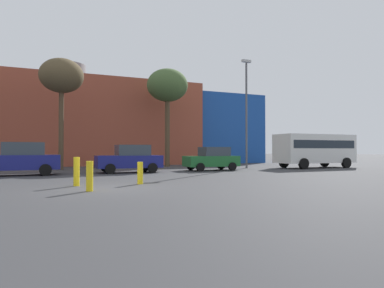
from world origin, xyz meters
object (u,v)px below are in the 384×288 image
(parked_car_2, at_px, (130,159))
(parked_car_3, at_px, (212,159))
(parked_car_1, at_px, (20,159))
(white_bus, at_px, (315,148))
(bollard_yellow_2, at_px, (90,176))
(bollard_yellow_1, at_px, (77,171))
(bollard_yellow_0, at_px, (140,173))
(bare_tree_0, at_px, (167,87))
(bare_tree_1, at_px, (62,77))
(street_lamp, at_px, (246,107))

(parked_car_2, relative_size, parked_car_3, 1.07)
(parked_car_1, distance_m, white_bus, 21.65)
(parked_car_2, distance_m, bollard_yellow_2, 9.98)
(bollard_yellow_1, bearing_deg, bollard_yellow_0, -5.65)
(bollard_yellow_2, bearing_deg, bare_tree_0, 62.36)
(bare_tree_1, distance_m, bollard_yellow_1, 13.81)
(white_bus, bearing_deg, bollard_yellow_2, 25.90)
(parked_car_2, bearing_deg, street_lamp, -171.04)
(parked_car_3, bearing_deg, bollard_yellow_0, 46.39)
(bare_tree_0, bearing_deg, white_bus, -32.92)
(parked_car_1, height_order, bollard_yellow_0, parked_car_1)
(parked_car_1, relative_size, parked_car_2, 1.06)
(white_bus, relative_size, bollard_yellow_1, 5.79)
(parked_car_1, height_order, parked_car_3, parked_car_1)
(parked_car_2, xyz_separation_m, bare_tree_0, (4.82, 6.57, 6.21))
(bollard_yellow_0, distance_m, bollard_yellow_2, 2.89)
(parked_car_2, relative_size, white_bus, 0.61)
(street_lamp, bearing_deg, white_bus, -17.89)
(parked_car_1, xyz_separation_m, street_lamp, (16.19, 1.55, 3.98))
(bollard_yellow_0, bearing_deg, bollard_yellow_2, -142.01)
(bare_tree_1, height_order, bollard_yellow_2, bare_tree_1)
(parked_car_1, relative_size, bare_tree_1, 0.53)
(bollard_yellow_0, distance_m, bollard_yellow_1, 2.58)
(parked_car_3, height_order, street_lamp, street_lamp)
(parked_car_1, xyz_separation_m, bollard_yellow_0, (5.11, -7.56, -0.47))
(white_bus, bearing_deg, street_lamp, -17.89)
(bare_tree_1, height_order, bollard_yellow_0, bare_tree_1)
(parked_car_3, height_order, bollard_yellow_0, parked_car_3)
(parked_car_2, height_order, white_bus, white_bus)
(street_lamp, bearing_deg, bare_tree_1, 166.05)
(parked_car_3, height_order, bollard_yellow_2, parked_car_3)
(parked_car_2, bearing_deg, parked_car_1, 0.00)
(parked_car_2, relative_size, bollard_yellow_2, 3.90)
(street_lamp, bearing_deg, bollard_yellow_0, -140.58)
(parked_car_1, distance_m, bollard_yellow_1, 7.74)
(parked_car_2, distance_m, white_bus, 15.31)
(bare_tree_1, xyz_separation_m, bollard_yellow_2, (0.50, -14.33, -6.34))
(bare_tree_0, xyz_separation_m, bollard_yellow_2, (-8.33, -15.91, -6.57))
(parked_car_1, height_order, bollard_yellow_1, parked_car_1)
(bare_tree_1, bearing_deg, bollard_yellow_2, -88.01)
(parked_car_1, relative_size, bollard_yellow_2, 4.13)
(parked_car_2, height_order, bollard_yellow_2, parked_car_2)
(parked_car_1, bearing_deg, parked_car_2, -180.00)
(bare_tree_0, bearing_deg, street_lamp, -44.96)
(white_bus, distance_m, bollard_yellow_1, 20.40)
(street_lamp, bearing_deg, bare_tree_0, 135.04)
(bollard_yellow_0, bearing_deg, parked_car_1, 124.06)
(white_bus, xyz_separation_m, bollard_yellow_2, (-18.80, -9.13, -1.09))
(parked_car_2, bearing_deg, bollard_yellow_1, 62.48)
(parked_car_1, xyz_separation_m, bollard_yellow_2, (2.84, -9.34, -0.41))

